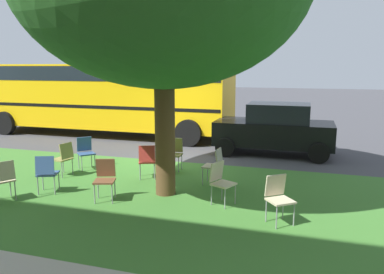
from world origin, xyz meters
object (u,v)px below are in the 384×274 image
at_px(chair_7, 221,180).
at_px(chair_0, 86,150).
at_px(chair_4, 64,156).
at_px(chair_1, 174,152).
at_px(school_bus, 105,92).
at_px(chair_5, 105,176).
at_px(parked_car, 275,128).
at_px(chair_6, 47,171).
at_px(chair_2, 4,178).
at_px(chair_9, 278,195).
at_px(chair_8, 147,159).
at_px(chair_3, 215,163).

bearing_deg(chair_7, chair_0, -20.69).
bearing_deg(chair_4, chair_1, -151.55).
xyz_separation_m(chair_7, school_bus, (6.36, -6.51, 1.24)).
distance_m(chair_1, chair_5, 2.72).
bearing_deg(chair_4, chair_5, 146.42).
xyz_separation_m(chair_0, parked_car, (-4.84, -3.36, 0.32)).
bearing_deg(chair_4, chair_0, -99.51).
distance_m(chair_4, chair_6, 1.38).
xyz_separation_m(chair_2, chair_9, (-5.58, -0.56, 0.00)).
bearing_deg(school_bus, chair_1, 136.49).
xyz_separation_m(chair_5, parked_car, (-3.05, -5.42, 0.32)).
bearing_deg(chair_4, parked_car, -140.17).
bearing_deg(chair_6, chair_9, 178.66).
xyz_separation_m(chair_4, chair_5, (-1.92, 1.28, 0.00)).
distance_m(chair_1, chair_7, 2.80).
xyz_separation_m(chair_0, chair_1, (-2.40, -0.58, 0.00)).
relative_size(chair_5, school_bus, 0.08).
bearing_deg(chair_0, school_bus, -66.14).
height_order(chair_4, chair_9, same).
height_order(chair_1, chair_7, same).
xyz_separation_m(chair_2, chair_4, (-0.06, -1.97, 0.00)).
relative_size(chair_5, chair_8, 1.00).
xyz_separation_m(chair_5, chair_7, (-2.39, -0.49, 0.00)).
bearing_deg(chair_7, school_bus, -45.66).
height_order(chair_7, school_bus, school_bus).
distance_m(chair_4, school_bus, 6.20).
xyz_separation_m(chair_4, chair_7, (-4.31, 0.79, 0.00)).
distance_m(chair_9, school_bus, 10.47).
bearing_deg(chair_5, chair_6, 0.73).
relative_size(chair_3, school_bus, 0.08).
bearing_deg(school_bus, chair_7, 134.34).
distance_m(chair_5, chair_9, 3.59).
height_order(chair_1, chair_3, same).
relative_size(chair_1, parked_car, 0.24).
distance_m(chair_0, chair_6, 2.12).
relative_size(chair_5, chair_7, 1.00).
bearing_deg(chair_0, chair_2, 85.91).
bearing_deg(chair_1, chair_2, 52.15).
relative_size(chair_2, school_bus, 0.08).
xyz_separation_m(chair_2, chair_3, (-3.95, -2.42, 0.00)).
distance_m(chair_5, parked_car, 6.23).
bearing_deg(chair_6, chair_0, -80.53).
height_order(chair_8, parked_car, parked_car).
relative_size(chair_3, chair_6, 1.00).
xyz_separation_m(chair_0, school_bus, (2.18, -4.93, 1.24)).
bearing_deg(chair_9, chair_2, 5.69).
bearing_deg(chair_2, school_bus, -75.54).
bearing_deg(chair_6, chair_4, -69.66).
height_order(chair_3, chair_5, same).
bearing_deg(chair_5, chair_0, -49.10).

